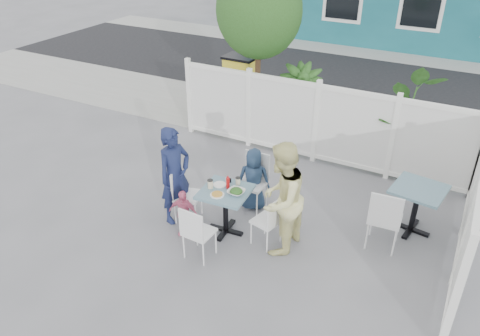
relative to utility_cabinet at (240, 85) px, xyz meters
The scene contains 29 objects.
ground 4.71m from the utility_cabinet, 59.07° to the right, with size 80.00×80.00×0.00m, color slate.
near_sidewalk 2.49m from the utility_cabinet, ahead, with size 24.00×2.60×0.01m, color gray.
street 4.29m from the utility_cabinet, 55.59° to the left, with size 24.00×5.00×0.01m, color black.
far_sidewalk 7.05m from the utility_cabinet, 70.04° to the left, with size 24.00×1.60×0.01m, color gray.
fence_back 2.97m from the utility_cabinet, 32.65° to the right, with size 5.86×0.08×1.60m.
fence_right 6.38m from the utility_cabinet, 32.21° to the right, with size 0.08×3.66×1.60m.
tree 2.21m from the utility_cabinet, 41.29° to the right, with size 1.80×1.62×3.59m.
utility_cabinet is the anchor object (origin of this frame).
potted_shrub_a 2.06m from the utility_cabinet, 25.96° to the right, with size 0.93×0.93×1.66m, color #214416.
potted_shrub_b 4.11m from the utility_cabinet, 14.09° to the right, with size 1.58×1.37×1.75m, color #214416.
main_table 4.91m from the utility_cabinet, 64.72° to the right, with size 0.77×0.77×0.76m.
spare_table 5.57m from the utility_cabinet, 33.14° to the right, with size 0.84×0.84×0.78m.
chair_left 4.64m from the utility_cabinet, 73.47° to the right, with size 0.50×0.51×0.91m.
chair_right 5.26m from the utility_cabinet, 57.27° to the right, with size 0.45×0.46×0.84m.
chair_back 4.20m from the utility_cabinet, 58.97° to the right, with size 0.45×0.43×0.98m.
chair_near 5.59m from the utility_cabinet, 68.51° to the right, with size 0.42×0.40×0.88m.
chair_spare 5.72m from the utility_cabinet, 40.70° to the right, with size 0.48×0.47×1.01m.
man 4.67m from the utility_cabinet, 74.73° to the right, with size 0.59×0.39×1.62m, color #171F45.
woman 5.34m from the utility_cabinet, 55.88° to the right, with size 0.84×0.66×1.73m, color #D8CF44.
boy 4.23m from the utility_cabinet, 59.09° to the right, with size 0.53×0.35×1.09m, color #1E324C.
toddler 5.05m from the utility_cabinet, 72.03° to the right, with size 0.46×0.19×0.79m, color pink.
plate_main 5.05m from the utility_cabinet, 65.96° to the right, with size 0.22×0.22×0.01m, color white.
plate_side 4.76m from the utility_cabinet, 65.89° to the right, with size 0.20×0.20×0.01m, color white.
salad_bowl 5.00m from the utility_cabinet, 62.78° to the right, with size 0.25×0.25×0.06m, color white.
coffee_cup_a 4.85m from the utility_cabinet, 67.44° to the right, with size 0.08×0.08×0.13m, color beige.
coffee_cup_b 4.73m from the utility_cabinet, 62.52° to the right, with size 0.07×0.07×0.11m, color beige.
ketchup_bottle 4.84m from the utility_cabinet, 64.30° to the right, with size 0.05×0.05×0.18m, color #B40E10.
salt_shaker 4.66m from the utility_cabinet, 64.68° to the right, with size 0.03×0.03×0.08m, color white.
pepper_shaker 4.67m from the utility_cabinet, 63.97° to the right, with size 0.03×0.03×0.07m, color black.
Camera 1 is at (2.67, -5.56, 4.54)m, focal length 35.00 mm.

